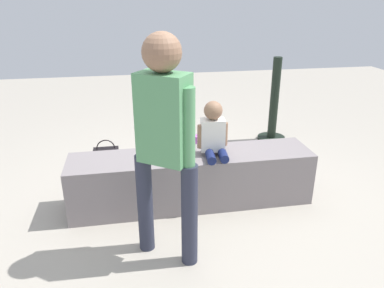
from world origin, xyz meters
name	(u,v)px	position (x,y,z in m)	size (l,w,h in m)	color
ground_plane	(192,202)	(0.00, 0.00, 0.00)	(12.00, 12.00, 0.00)	#A89F91
concrete_ledge	(192,179)	(0.00, 0.00, 0.24)	(2.18, 0.47, 0.49)	gray
child_seated	(213,132)	(0.18, -0.03, 0.70)	(0.28, 0.32, 0.48)	navy
adult_standing	(164,133)	(-0.31, -0.70, 0.97)	(0.41, 0.35, 1.61)	#292C3D
cake_plate	(174,155)	(-0.16, -0.02, 0.51)	(0.22, 0.22, 0.07)	#4CA5D8
gift_bag	(201,149)	(0.26, 0.83, 0.17)	(0.23, 0.09, 0.38)	#B259BF
railing_post	(273,110)	(1.33, 1.39, 0.41)	(0.36, 0.36, 1.09)	black
water_bottle_near_gift	(141,147)	(-0.41, 1.21, 0.08)	(0.07, 0.07, 0.18)	silver
cake_box_white	(157,180)	(-0.29, 0.39, 0.05)	(0.29, 0.26, 0.10)	white
handbag_black_leather	(107,157)	(-0.81, 0.92, 0.12)	(0.27, 0.11, 0.33)	black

